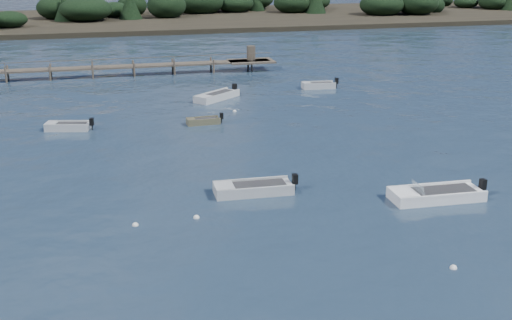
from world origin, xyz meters
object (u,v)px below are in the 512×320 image
object	(u,v)px
tender_far_white	(203,122)
tender_far_grey_b	(318,86)
dinghy_mid_white_a	(436,196)
dinghy_mid_grey	(253,190)
tender_far_grey	(68,128)
jetty	(6,72)
dinghy_extra_a	(217,97)

from	to	relation	value
tender_far_white	tender_far_grey_b	bearing A→B (deg)	38.46
dinghy_mid_white_a	dinghy_mid_grey	bearing A→B (deg)	160.63
tender_far_grey	dinghy_mid_white_a	xyz separation A→B (m)	(19.86, -19.38, 0.00)
jetty	tender_far_grey_b	bearing A→B (deg)	-20.28
dinghy_mid_grey	jetty	world-z (taller)	jetty
dinghy_extra_a	dinghy_mid_grey	bearing A→B (deg)	-95.77
dinghy_mid_grey	tender_far_grey_b	size ratio (longest dim) A/B	1.32
tender_far_white	tender_far_grey	bearing A→B (deg)	175.60
dinghy_extra_a	jetty	world-z (taller)	jetty
tender_far_white	dinghy_extra_a	bearing A→B (deg)	72.23
tender_far_grey	dinghy_mid_grey	xyz separation A→B (m)	(10.42, -16.06, 0.00)
dinghy_extra_a	tender_far_grey	bearing A→B (deg)	-150.22
dinghy_extra_a	jetty	xyz separation A→B (m)	(-19.31, 13.35, 0.81)
tender_far_white	dinghy_mid_grey	bearing A→B (deg)	-89.12
dinghy_mid_white_a	tender_far_white	bearing A→B (deg)	117.50
tender_far_grey_b	tender_far_white	distance (m)	16.75
dinghy_mid_white_a	tender_far_white	world-z (taller)	dinghy_mid_white_a
tender_far_grey	dinghy_mid_grey	bearing A→B (deg)	-57.03
dinghy_extra_a	tender_far_white	distance (m)	8.50
jetty	dinghy_extra_a	bearing A→B (deg)	-34.64
dinghy_mid_white_a	jetty	xyz separation A→B (m)	(-26.40, 40.04, 0.82)
dinghy_mid_white_a	dinghy_extra_a	bearing A→B (deg)	104.87
dinghy_mid_grey	jetty	bearing A→B (deg)	114.78
dinghy_mid_grey	dinghy_extra_a	size ratio (longest dim) A/B	1.03
tender_far_white	jetty	bearing A→B (deg)	127.95
tender_far_grey_b	jetty	world-z (taller)	jetty
dinghy_mid_grey	tender_far_white	size ratio (longest dim) A/B	1.65
dinghy_mid_white_a	tender_far_grey_b	distance (m)	29.22
tender_far_white	jetty	distance (m)	27.20
dinghy_mid_grey	tender_far_grey_b	distance (m)	28.74
dinghy_extra_a	jetty	bearing A→B (deg)	145.36
tender_far_grey	dinghy_extra_a	distance (m)	14.72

